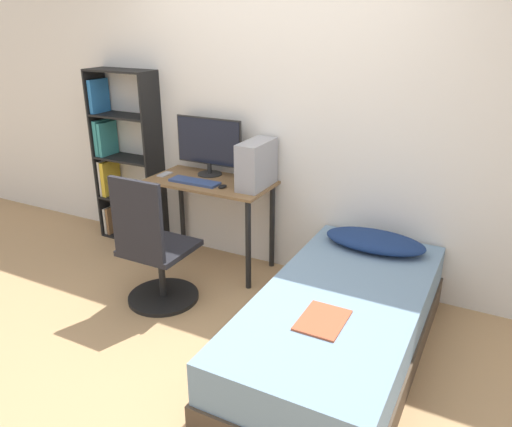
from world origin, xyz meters
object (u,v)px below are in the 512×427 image
office_chair (155,257)px  bed (339,327)px  bookshelf (121,159)px  monitor (209,144)px  pc_tower (257,164)px  keyboard (195,182)px

office_chair → bed: 1.42m
bookshelf → bed: size_ratio=0.81×
office_chair → monitor: bearing=94.1°
office_chair → monitor: 1.09m
pc_tower → office_chair: bearing=-119.8°
bed → monitor: (-1.48, 0.87, 0.80)m
bookshelf → pc_tower: (1.47, -0.09, 0.17)m
monitor → pc_tower: size_ratio=1.53×
bookshelf → pc_tower: 1.48m
office_chair → pc_tower: pc_tower is taller
monitor → keyboard: size_ratio=1.44×
bookshelf → office_chair: bearing=-39.6°
bed → monitor: size_ratio=3.21×
office_chair → monitor: (-0.06, 0.87, 0.64)m
pc_tower → bookshelf: bearing=176.6°
monitor → keyboard: (0.01, -0.25, -0.25)m
bookshelf → office_chair: size_ratio=1.56×
bookshelf → monitor: (0.97, 0.02, 0.25)m
bed → office_chair: bearing=-179.8°
bed → pc_tower: bearing=142.0°
bookshelf → pc_tower: size_ratio=3.97×
keyboard → pc_tower: 0.54m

